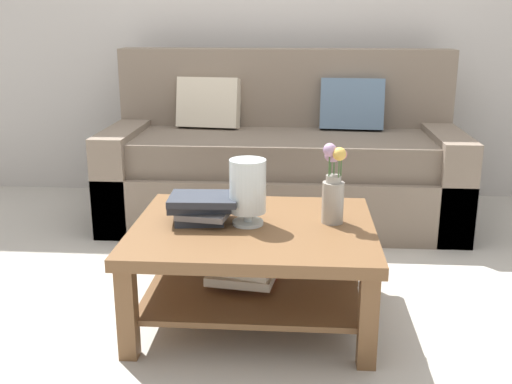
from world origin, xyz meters
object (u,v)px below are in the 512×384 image
object	(u,v)px
couch	(282,163)
book_stack_main	(202,207)
flower_pitcher	(333,187)
coffee_table	(253,251)
glass_hurricane_vase	(248,188)

from	to	relation	value
couch	book_stack_main	size ratio (longest dim) A/B	6.94
book_stack_main	flower_pitcher	bearing A→B (deg)	3.10
couch	book_stack_main	world-z (taller)	couch
couch	book_stack_main	distance (m)	1.38
coffee_table	book_stack_main	xyz separation A→B (m)	(-0.22, 0.02, 0.18)
couch	flower_pitcher	distance (m)	1.36
couch	glass_hurricane_vase	xyz separation A→B (m)	(-0.11, -1.36, 0.22)
flower_pitcher	coffee_table	bearing A→B (deg)	-170.91
coffee_table	book_stack_main	world-z (taller)	book_stack_main
coffee_table	glass_hurricane_vase	size ratio (longest dim) A/B	3.62
glass_hurricane_vase	flower_pitcher	xyz separation A→B (m)	(0.36, 0.05, -0.00)
coffee_table	glass_hurricane_vase	world-z (taller)	glass_hurricane_vase
coffee_table	glass_hurricane_vase	distance (m)	0.28
book_stack_main	flower_pitcher	world-z (taller)	flower_pitcher
couch	coffee_table	size ratio (longest dim) A/B	2.15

